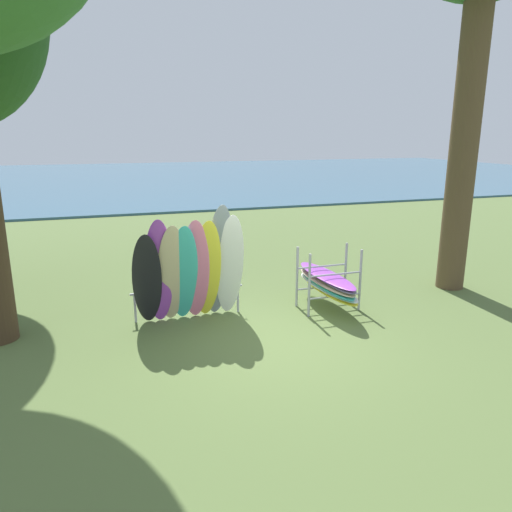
{
  "coord_description": "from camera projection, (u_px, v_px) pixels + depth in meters",
  "views": [
    {
      "loc": [
        -2.54,
        -7.13,
        3.46
      ],
      "look_at": [
        0.29,
        1.52,
        1.1
      ],
      "focal_mm": 33.48,
      "sensor_mm": 36.0,
      "label": 1
    }
  ],
  "objects": [
    {
      "name": "ground_plane",
      "position": [
        267.0,
        340.0,
        8.19
      ],
      "size": [
        80.0,
        80.0,
        0.0
      ],
      "primitive_type": "plane",
      "color": "#566B38"
    },
    {
      "name": "leaning_board_pile",
      "position": [
        190.0,
        271.0,
        8.72
      ],
      "size": [
        2.14,
        0.81,
        2.26
      ],
      "color": "black",
      "rests_on": "ground"
    },
    {
      "name": "board_storage_rack",
      "position": [
        328.0,
        282.0,
        9.57
      ],
      "size": [
        1.15,
        2.13,
        1.25
      ],
      "color": "#9EA0A5",
      "rests_on": "ground"
    },
    {
      "name": "lake_water",
      "position": [
        133.0,
        177.0,
        37.42
      ],
      "size": [
        80.0,
        36.0,
        0.1
      ],
      "primitive_type": "cube",
      "color": "#38607A",
      "rests_on": "ground"
    }
  ]
}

